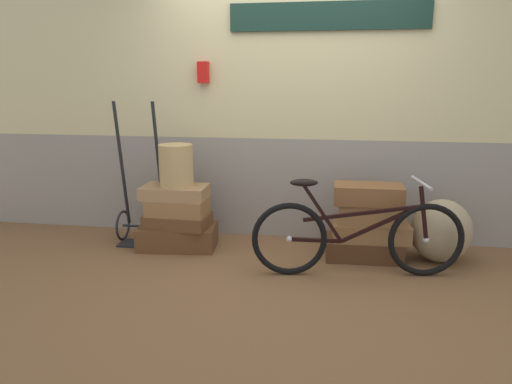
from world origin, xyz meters
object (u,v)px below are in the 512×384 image
object	(u,v)px
suitcase_7	(368,194)
wicker_basket	(176,166)
suitcase_5	(370,230)
suitcase_6	(370,213)
suitcase_0	(178,236)
suitcase_3	(175,192)
luggage_trolley	(142,212)
bicycle	(357,236)
suitcase_1	(178,220)
suitcase_4	(363,248)
suitcase_2	(178,206)
burlap_sack	(441,231)

from	to	relation	value
suitcase_7	wicker_basket	size ratio (longest dim) A/B	1.50
suitcase_5	suitcase_6	size ratio (longest dim) A/B	1.25
suitcase_0	suitcase_7	distance (m)	1.81
suitcase_3	luggage_trolley	world-z (taller)	luggage_trolley
suitcase_3	bicycle	bearing A→B (deg)	-15.53
suitcase_7	suitcase_3	bearing A→B (deg)	178.59
suitcase_5	wicker_basket	distance (m)	1.84
suitcase_1	suitcase_4	world-z (taller)	suitcase_1
suitcase_7	suitcase_4	bearing A→B (deg)	113.89
suitcase_2	suitcase_3	xyz separation A→B (m)	(-0.03, 0.02, 0.13)
suitcase_0	wicker_basket	distance (m)	0.68
suitcase_2	bicycle	bearing A→B (deg)	-12.37
burlap_sack	bicycle	xyz separation A→B (m)	(-0.74, -0.42, 0.05)
suitcase_3	burlap_sack	world-z (taller)	suitcase_3
suitcase_4	wicker_basket	xyz separation A→B (m)	(-1.71, -0.01, 0.70)
suitcase_6	bicycle	bearing A→B (deg)	-105.31
suitcase_4	suitcase_6	xyz separation A→B (m)	(0.04, -0.02, 0.34)
suitcase_6	wicker_basket	bearing A→B (deg)	-177.76
suitcase_3	bicycle	xyz separation A→B (m)	(1.65, -0.41, -0.21)
suitcase_6	suitcase_1	bearing A→B (deg)	-177.22
suitcase_4	bicycle	xyz separation A→B (m)	(-0.09, -0.41, 0.24)
suitcase_4	wicker_basket	world-z (taller)	wicker_basket
suitcase_4	bicycle	bearing A→B (deg)	-104.17
suitcase_5	suitcase_7	world-z (taller)	suitcase_7
suitcase_6	wicker_basket	world-z (taller)	wicker_basket
suitcase_1	burlap_sack	world-z (taller)	burlap_sack
suitcase_0	burlap_sack	world-z (taller)	burlap_sack
burlap_sack	suitcase_3	bearing A→B (deg)	-179.74
luggage_trolley	suitcase_3	bearing A→B (deg)	-13.89
suitcase_3	suitcase_4	xyz separation A→B (m)	(1.74, -0.00, -0.45)
suitcase_4	suitcase_0	bearing A→B (deg)	178.13
suitcase_2	suitcase_6	distance (m)	1.74
suitcase_2	suitcase_5	size ratio (longest dim) A/B	0.82
suitcase_2	wicker_basket	bearing A→B (deg)	105.63
suitcase_0	suitcase_3	distance (m)	0.43
suitcase_6	bicycle	xyz separation A→B (m)	(-0.13, -0.39, -0.09)
suitcase_7	suitcase_2	bearing A→B (deg)	179.39
suitcase_0	suitcase_1	bearing A→B (deg)	-66.43
luggage_trolley	suitcase_1	bearing A→B (deg)	-16.77
luggage_trolley	burlap_sack	distance (m)	2.76
burlap_sack	wicker_basket	bearing A→B (deg)	-179.44
suitcase_5	suitcase_4	bearing A→B (deg)	-165.16
suitcase_4	suitcase_3	bearing A→B (deg)	178.02
suitcase_1	luggage_trolley	xyz separation A→B (m)	(-0.40, 0.12, 0.03)
suitcase_6	wicker_basket	xyz separation A→B (m)	(-1.75, 0.01, 0.37)
suitcase_6	luggage_trolley	xyz separation A→B (m)	(-2.15, 0.11, -0.12)
burlap_sack	bicycle	distance (m)	0.85
suitcase_1	suitcase_3	bearing A→B (deg)	138.68
suitcase_1	suitcase_4	size ratio (longest dim) A/B	0.88
suitcase_3	suitcase_5	bearing A→B (deg)	-1.04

